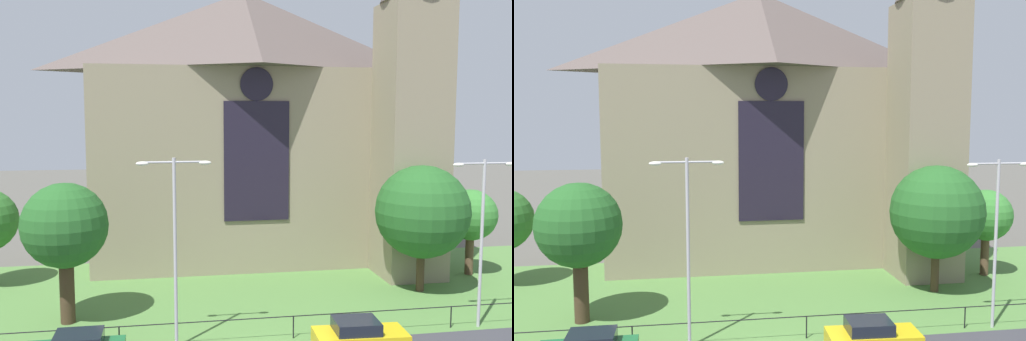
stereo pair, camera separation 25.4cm
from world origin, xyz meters
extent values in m
plane|color=#56544C|center=(0.00, 10.00, 0.00)|extent=(160.00, 160.00, 0.00)
cube|color=#517F3D|center=(0.00, 8.00, 0.00)|extent=(120.00, 20.00, 0.01)
cube|color=gray|center=(1.56, 19.52, 7.00)|extent=(22.00, 12.00, 14.00)
pyramid|color=#594C47|center=(1.56, 19.52, 17.00)|extent=(22.00, 12.00, 6.00)
cube|color=black|center=(1.56, 13.47, 7.70)|extent=(4.40, 0.16, 8.00)
cylinder|color=black|center=(1.56, 13.47, 12.80)|extent=(2.20, 0.15, 2.20)
cube|color=gray|center=(11.56, 11.52, 9.00)|extent=(4.00, 4.00, 18.00)
cylinder|color=black|center=(1.56, 2.50, 1.10)|extent=(32.83, 0.05, 0.05)
cylinder|color=black|center=(-6.65, 2.50, 0.55)|extent=(0.06, 0.07, 1.10)
cylinder|color=black|center=(1.56, 2.50, 0.55)|extent=(0.06, 0.07, 1.10)
cylinder|color=black|center=(9.76, 2.50, 0.55)|extent=(0.07, 0.07, 1.10)
cylinder|color=#423021|center=(-9.57, 6.35, 1.75)|extent=(0.75, 0.75, 3.51)
sphere|color=#235B23|center=(-9.57, 6.35, 5.15)|extent=(4.39, 4.39, 4.39)
cylinder|color=brown|center=(15.78, 11.03, 1.41)|extent=(0.54, 0.54, 2.81)
sphere|color=#387F33|center=(15.78, 11.03, 4.10)|extent=(3.43, 3.43, 3.43)
cylinder|color=#423021|center=(10.89, 8.27, 1.41)|extent=(0.49, 0.49, 2.82)
sphere|color=#235B23|center=(10.89, 8.27, 4.94)|extent=(5.66, 5.66, 5.66)
cylinder|color=#B2B2B7|center=(-4.05, 2.40, 4.43)|extent=(0.16, 0.16, 8.86)
cylinder|color=#B2B2B7|center=(-4.75, 2.40, 8.66)|extent=(1.40, 0.10, 0.10)
cylinder|color=#B2B2B7|center=(-3.35, 2.40, 8.66)|extent=(1.40, 0.10, 0.10)
ellipsoid|color=white|center=(-5.45, 2.40, 8.61)|extent=(0.57, 0.26, 0.20)
ellipsoid|color=white|center=(-2.65, 2.40, 8.61)|extent=(0.57, 0.26, 0.20)
cylinder|color=#B2B2B7|center=(11.21, 2.40, 4.29)|extent=(0.16, 0.16, 8.58)
cylinder|color=#B2B2B7|center=(10.51, 2.40, 8.38)|extent=(1.40, 0.10, 0.10)
cylinder|color=#B2B2B7|center=(11.91, 2.40, 8.38)|extent=(1.40, 0.10, 0.10)
ellipsoid|color=white|center=(9.81, 2.40, 8.33)|extent=(0.57, 0.26, 0.20)
ellipsoid|color=white|center=(12.61, 2.40, 8.33)|extent=(0.57, 0.26, 0.20)
cube|color=black|center=(-8.19, 0.98, 1.23)|extent=(2.00, 1.60, 0.55)
cube|color=gold|center=(4.22, 0.55, 0.61)|extent=(4.28, 2.00, 0.70)
cube|color=black|center=(4.02, 0.56, 1.23)|extent=(2.07, 1.69, 0.55)
cylinder|color=black|center=(5.73, 1.38, 0.32)|extent=(0.65, 0.25, 0.64)
cylinder|color=black|center=(2.79, 1.52, 0.32)|extent=(0.65, 0.25, 0.64)
camera|label=1|loc=(-4.34, -22.35, 10.75)|focal=38.30mm
camera|label=2|loc=(-4.09, -22.39, 10.75)|focal=38.30mm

